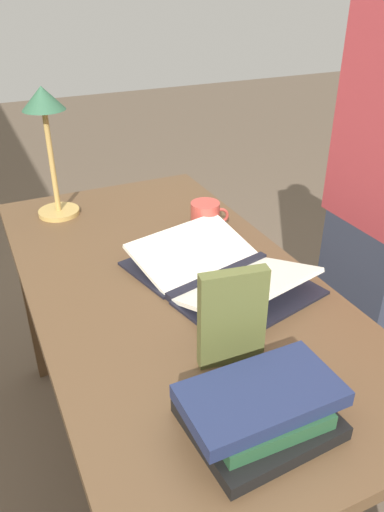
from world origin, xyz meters
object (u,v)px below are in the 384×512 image
Objects in this scene: book_standing_upright at (232,318)px; reading_lamp at (46,124)px; coffee_mug at (206,217)px; book_stack_tall at (260,408)px; open_book at (219,272)px; person_reader at (384,215)px.

book_standing_upright is 0.95m from reading_lamp.
book_standing_upright is 0.52× the size of reading_lamp.
reading_lamp reaches higher than coffee_mug.
book_stack_tall is 2.34× the size of coffee_mug.
book_standing_upright is at bearing 143.18° from open_book.
book_standing_upright is at bearing -12.15° from book_stack_tall.
person_reader is at bearing -118.02° from coffee_mug.
coffee_mug is (0.58, -0.22, -0.06)m from book_standing_upright.
person_reader is (0.49, -0.76, 0.03)m from book_stack_tall.
coffee_mug is 0.07× the size of person_reader.
book_stack_tall is at bearing 177.05° from book_standing_upright.
person_reader is at bearing -57.08° from book_standing_upright.
open_book is 1.89× the size of book_stack_tall.
reading_lamp is 1.10m from person_reader.
open_book is at bearing -19.27° from book_stack_tall.
book_standing_upright is 0.13× the size of person_reader.
book_stack_tall is at bearing 160.82° from coffee_mug.
book_stack_tall is at bearing -172.57° from reading_lamp.
person_reader reaches higher than open_book.
book_standing_upright is 1.83× the size of coffee_mug.
open_book is at bearing 160.98° from coffee_mug.
coffee_mug is at bearing -118.02° from person_reader.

